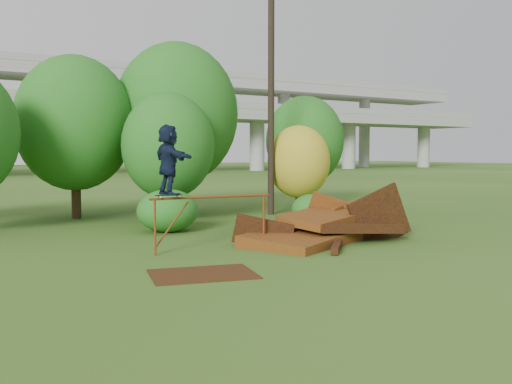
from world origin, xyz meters
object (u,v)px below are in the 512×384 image
scrap_pile (322,230)px  skater (168,160)px  utility_pole (271,94)px  flat_plate (203,274)px

scrap_pile → skater: (-4.82, 0.49, 2.18)m
utility_pole → skater: bearing=-139.1°
scrap_pile → skater: bearing=174.2°
scrap_pile → flat_plate: (-5.21, -2.25, -0.34)m
flat_plate → utility_pole: 13.56m
skater → utility_pole: (7.77, 6.73, 2.72)m
scrap_pile → utility_pole: bearing=67.8°
scrap_pile → flat_plate: 5.69m
flat_plate → scrap_pile: bearing=23.3°
scrap_pile → skater: skater is taller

